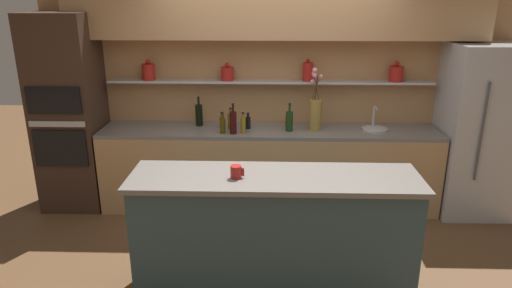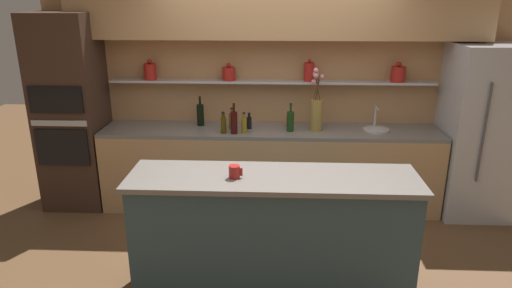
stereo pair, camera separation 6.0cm
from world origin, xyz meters
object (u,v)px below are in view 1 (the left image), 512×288
at_px(bottle_wine_5, 199,115).
at_px(bottle_sauce_8, 248,122).
at_px(bottle_oil_1, 223,125).
at_px(bottle_sauce_4, 287,120).
at_px(refrigerator, 479,131).
at_px(coffee_mug, 236,172).
at_px(bottle_oil_2, 243,125).
at_px(bottle_sauce_6, 222,121).
at_px(sink_fixture, 375,128).
at_px(flower_vase, 315,111).
at_px(bottle_wine_0, 289,121).
at_px(oven_tower, 69,113).
at_px(bottle_oil_3, 231,121).
at_px(bottle_wine_7, 233,122).

height_order(bottle_wine_5, bottle_sauce_8, bottle_wine_5).
distance_m(bottle_oil_1, bottle_sauce_4, 0.76).
relative_size(refrigerator, coffee_mug, 17.74).
distance_m(bottle_oil_2, bottle_sauce_4, 0.56).
bearing_deg(bottle_oil_1, bottle_sauce_4, 23.55).
bearing_deg(bottle_oil_2, bottle_sauce_6, 142.37).
bearing_deg(bottle_wine_5, refrigerator, -2.90).
xyz_separation_m(sink_fixture, bottle_wine_5, (-1.95, 0.11, 0.10)).
relative_size(sink_fixture, bottle_oil_1, 1.21).
bearing_deg(bottle_oil_2, bottle_sauce_4, 30.28).
relative_size(refrigerator, bottle_oil_2, 8.21).
bearing_deg(flower_vase, bottle_wine_0, -170.10).
relative_size(sink_fixture, bottle_sauce_4, 1.65).
bearing_deg(bottle_sauce_6, sink_fixture, -1.00).
relative_size(bottle_sauce_4, bottle_wine_5, 0.50).
bearing_deg(oven_tower, coffee_mug, -39.74).
xyz_separation_m(flower_vase, bottle_oil_3, (-0.92, 0.01, -0.12)).
xyz_separation_m(bottle_oil_2, bottle_sauce_6, (-0.25, 0.19, -0.01)).
xyz_separation_m(bottle_wine_0, bottle_wine_7, (-0.60, -0.12, 0.01)).
height_order(bottle_wine_5, coffee_mug, bottle_wine_5).
relative_size(bottle_wine_0, bottle_wine_5, 0.92).
bearing_deg(sink_fixture, coffee_mug, -130.34).
xyz_separation_m(bottle_wine_0, coffee_mug, (-0.46, -1.58, 0.03)).
relative_size(refrigerator, bottle_wine_0, 6.02).
height_order(flower_vase, bottle_wine_7, flower_vase).
xyz_separation_m(sink_fixture, coffee_mug, (-1.40, -1.65, 0.12)).
relative_size(oven_tower, coffee_mug, 20.61).
xyz_separation_m(bottle_oil_2, bottle_sauce_4, (0.48, 0.28, -0.02)).
distance_m(refrigerator, sink_fixture, 1.11).
distance_m(oven_tower, bottle_wine_5, 1.43).
height_order(refrigerator, flower_vase, refrigerator).
bearing_deg(flower_vase, bottle_oil_2, -170.01).
bearing_deg(bottle_oil_3, bottle_wine_0, -5.11).
relative_size(bottle_wine_0, bottle_oil_2, 1.36).
bearing_deg(bottle_sauce_4, bottle_wine_7, -151.96).
height_order(oven_tower, bottle_oil_1, oven_tower).
distance_m(refrigerator, bottle_wine_7, 2.65).
relative_size(bottle_oil_1, bottle_sauce_6, 1.27).
height_order(flower_vase, bottle_sauce_4, flower_vase).
bearing_deg(coffee_mug, bottle_sauce_4, 75.89).
height_order(sink_fixture, bottle_sauce_8, sink_fixture).
height_order(refrigerator, bottle_sauce_8, refrigerator).
height_order(oven_tower, coffee_mug, oven_tower).
xyz_separation_m(bottle_sauce_4, coffee_mug, (-0.45, -1.77, 0.08)).
bearing_deg(flower_vase, bottle_sauce_8, 178.21).
distance_m(sink_fixture, bottle_wine_0, 0.95).
bearing_deg(bottle_sauce_4, bottle_wine_0, -85.05).
relative_size(bottle_oil_1, bottle_sauce_8, 1.28).
bearing_deg(bottle_sauce_4, flower_vase, -25.82).
bearing_deg(sink_fixture, bottle_wine_5, 176.90).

